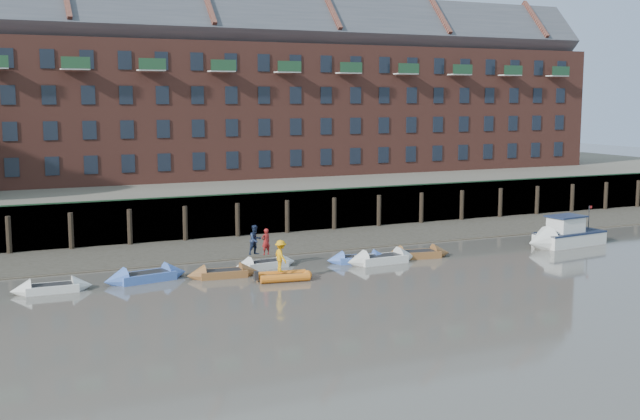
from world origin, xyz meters
TOP-DOWN VIEW (x-y plane):
  - ground at (0.00, 0.00)m, footprint 220.00×220.00m
  - foreshore at (0.00, 18.00)m, footprint 110.00×8.00m
  - mud_band at (0.00, 14.60)m, footprint 110.00×1.60m
  - river_wall at (-0.00, 22.38)m, footprint 110.00×1.23m
  - bank_terrace at (0.00, 36.00)m, footprint 110.00×28.00m
  - apartment_terrace at (-0.00, 36.99)m, footprint 80.60×15.56m
  - rowboat_0 at (-16.57, 9.71)m, footprint 4.29×1.32m
  - rowboat_1 at (-11.38, 10.26)m, footprint 5.16×2.35m
  - rowboat_2 at (-7.07, 9.38)m, footprint 4.35×1.61m
  - rowboat_3 at (-3.89, 10.84)m, footprint 4.27×1.69m
  - rowboat_4 at (2.08, 9.88)m, footprint 4.31×1.96m
  - rowboat_5 at (3.34, 9.12)m, footprint 4.95×1.58m
  - rowboat_6 at (6.27, 9.63)m, footprint 4.69×2.00m
  - rib_tender at (-4.02, 7.15)m, footprint 3.20×1.87m
  - motor_launch at (17.47, 9.01)m, footprint 6.84×2.95m
  - person_rower_a at (-3.83, 10.85)m, footprint 0.67×0.53m
  - person_rower_b at (-4.42, 11.09)m, footprint 1.07×0.95m
  - person_rib_crew at (-4.26, 7.26)m, footprint 0.73×1.21m

SIDE VIEW (x-z plane):
  - ground at x=0.00m, z-range 0.00..0.00m
  - foreshore at x=0.00m, z-range -0.25..0.25m
  - mud_band at x=0.00m, z-range -0.05..0.05m
  - rowboat_4 at x=2.08m, z-range -0.39..0.82m
  - rowboat_3 at x=-3.89m, z-range -0.39..0.82m
  - rowboat_2 at x=-7.07m, z-range -0.40..0.84m
  - rowboat_0 at x=-16.57m, z-range -0.40..0.84m
  - rowboat_6 at x=6.27m, z-range -0.43..0.89m
  - rib_tender at x=-4.02m, z-range -0.04..0.51m
  - rowboat_5 at x=3.34m, z-range -0.46..0.96m
  - rowboat_1 at x=-11.38m, z-range -0.47..0.98m
  - motor_launch at x=17.47m, z-range -0.67..2.06m
  - person_rib_crew at x=-4.26m, z-range 0.51..2.33m
  - river_wall at x=0.00m, z-range -0.06..3.24m
  - bank_terrace at x=0.00m, z-range 0.00..3.20m
  - person_rower_a at x=-3.83m, z-range 0.81..2.44m
  - person_rower_b at x=-4.42m, z-range 0.81..2.66m
  - apartment_terrace at x=0.00m, z-range 2.34..23.31m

